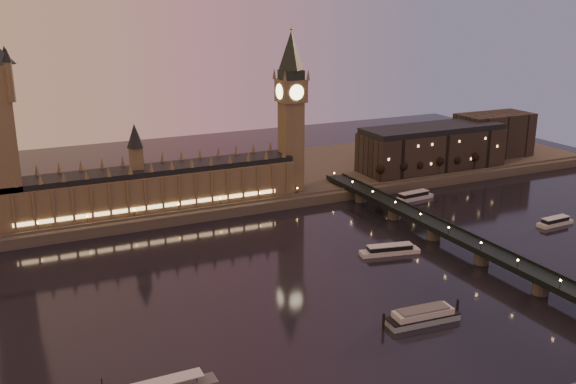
{
  "coord_description": "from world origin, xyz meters",
  "views": [
    {
      "loc": [
        -121.82,
        -244.67,
        125.45
      ],
      "look_at": [
        11.01,
        35.0,
        32.97
      ],
      "focal_mm": 40.0,
      "sensor_mm": 36.0,
      "label": 1
    }
  ],
  "objects": [
    {
      "name": "cruise_boat_a",
      "position": [
        57.85,
        11.17,
        2.21
      ],
      "size": [
        32.1,
        13.1,
        5.02
      ],
      "rotation": [
        0.0,
        0.0,
        -0.21
      ],
      "color": "silver",
      "rests_on": "ground"
    },
    {
      "name": "far_embankment",
      "position": [
        30.0,
        165.0,
        3.0
      ],
      "size": [
        560.0,
        130.0,
        6.0
      ],
      "primitive_type": "cube",
      "color": "#423D35",
      "rests_on": "ground"
    },
    {
      "name": "bare_tree_5",
      "position": [
        197.9,
        109.0,
        14.69
      ],
      "size": [
        5.73,
        5.73,
        11.65
      ],
      "color": "black",
      "rests_on": "ground"
    },
    {
      "name": "bare_tree_1",
      "position": [
        133.28,
        109.0,
        14.69
      ],
      "size": [
        5.73,
        5.73,
        11.65
      ],
      "color": "black",
      "rests_on": "ground"
    },
    {
      "name": "westminster_bridge",
      "position": [
        91.61,
        0.0,
        5.52
      ],
      "size": [
        13.2,
        260.0,
        15.3
      ],
      "color": "black",
      "rests_on": "ground"
    },
    {
      "name": "bare_tree_2",
      "position": [
        149.43,
        109.0,
        14.69
      ],
      "size": [
        5.73,
        5.73,
        11.65
      ],
      "color": "black",
      "rests_on": "ground"
    },
    {
      "name": "moored_barge",
      "position": [
        28.38,
        -56.08,
        2.79
      ],
      "size": [
        35.91,
        11.01,
        6.6
      ],
      "rotation": [
        0.0,
        0.0,
        -0.07
      ],
      "color": "#8A9EAF",
      "rests_on": "ground"
    },
    {
      "name": "cruise_boat_c",
      "position": [
        170.3,
        7.14,
        2.1
      ],
      "size": [
        24.07,
        7.49,
        4.76
      ],
      "rotation": [
        0.0,
        0.0,
        0.04
      ],
      "color": "silver",
      "rests_on": "ground"
    },
    {
      "name": "ground",
      "position": [
        0.0,
        0.0,
        0.0
      ],
      "size": [
        700.0,
        700.0,
        0.0
      ],
      "primitive_type": "plane",
      "color": "black",
      "rests_on": "ground"
    },
    {
      "name": "bare_tree_4",
      "position": [
        181.74,
        109.0,
        14.69
      ],
      "size": [
        5.73,
        5.73,
        11.65
      ],
      "color": "black",
      "rests_on": "ground"
    },
    {
      "name": "big_ben",
      "position": [
        53.99,
        120.99,
        63.95
      ],
      "size": [
        17.68,
        17.68,
        104.0
      ],
      "color": "brown",
      "rests_on": "ground"
    },
    {
      "name": "cruise_boat_b",
      "position": [
        125.73,
        83.79,
        2.32
      ],
      "size": [
        29.11,
        9.76,
        5.27
      ],
      "rotation": [
        0.0,
        0.0,
        0.09
      ],
      "color": "silver",
      "rests_on": "ground"
    },
    {
      "name": "city_block",
      "position": [
        194.94,
        130.93,
        22.24
      ],
      "size": [
        155.0,
        45.0,
        34.0
      ],
      "color": "black",
      "rests_on": "ground"
    },
    {
      "name": "palace_of_westminster",
      "position": [
        -40.12,
        120.99,
        21.71
      ],
      "size": [
        180.0,
        26.62,
        52.0
      ],
      "color": "brown",
      "rests_on": "ground"
    },
    {
      "name": "bare_tree_0",
      "position": [
        117.13,
        109.0,
        14.69
      ],
      "size": [
        5.73,
        5.73,
        11.65
      ],
      "color": "black",
      "rests_on": "ground"
    },
    {
      "name": "bare_tree_3",
      "position": [
        165.59,
        109.0,
        14.69
      ],
      "size": [
        5.73,
        5.73,
        11.65
      ],
      "color": "black",
      "rests_on": "ground"
    }
  ]
}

